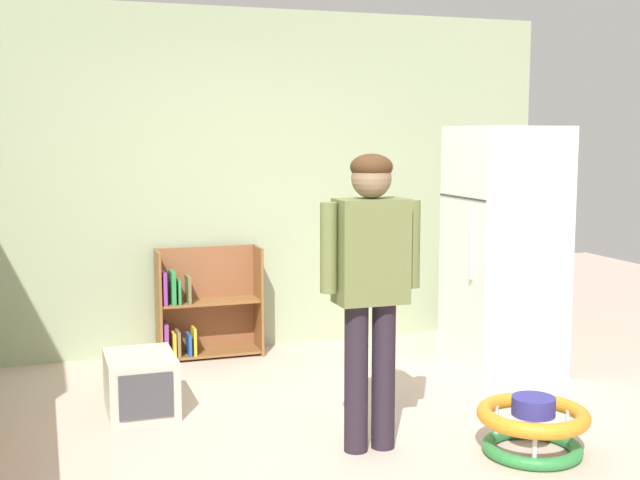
% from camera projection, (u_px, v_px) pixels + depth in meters
% --- Properties ---
extents(ground_plane, '(12.00, 12.00, 0.00)m').
position_uv_depth(ground_plane, '(340.00, 448.00, 4.60)').
color(ground_plane, '#C8AE9D').
rests_on(ground_plane, ground).
extents(back_wall, '(5.20, 0.06, 2.70)m').
position_uv_depth(back_wall, '(241.00, 181.00, 6.62)').
color(back_wall, '#9EAD86').
rests_on(back_wall, ground).
extents(refrigerator, '(0.73, 0.68, 1.78)m').
position_uv_depth(refrigerator, '(504.00, 250.00, 6.00)').
color(refrigerator, white).
rests_on(refrigerator, ground).
extents(bookshelf, '(0.80, 0.28, 0.85)m').
position_uv_depth(bookshelf, '(201.00, 309.00, 6.46)').
color(bookshelf, brown).
rests_on(bookshelf, ground).
extents(standing_person, '(0.57, 0.23, 1.62)m').
position_uv_depth(standing_person, '(371.00, 273.00, 4.46)').
color(standing_person, '#281F2A').
rests_on(standing_person, ground).
extents(baby_walker, '(0.60, 0.60, 0.32)m').
position_uv_depth(baby_walker, '(533.00, 426.00, 4.50)').
color(baby_walker, '#2E8740').
rests_on(baby_walker, ground).
extents(pet_carrier, '(0.42, 0.55, 0.36)m').
position_uv_depth(pet_carrier, '(141.00, 383.00, 5.19)').
color(pet_carrier, beige).
rests_on(pet_carrier, ground).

